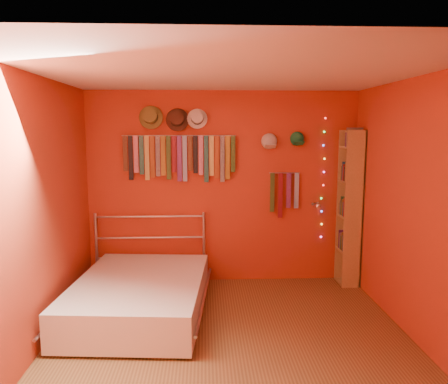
{
  "coord_description": "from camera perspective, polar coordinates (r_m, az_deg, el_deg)",
  "views": [
    {
      "loc": [
        -0.24,
        -3.9,
        2.01
      ],
      "look_at": [
        -0.03,
        0.9,
        1.32
      ],
      "focal_mm": 35.0,
      "sensor_mm": 36.0,
      "label": 1
    }
  ],
  "objects": [
    {
      "name": "small_tie_rack",
      "position": [
        5.74,
        7.84,
        0.12
      ],
      "size": [
        0.4,
        0.03,
        0.59
      ],
      "color": "#B0B0B5",
      "rests_on": "back_wall"
    },
    {
      "name": "ground",
      "position": [
        4.4,
        0.92,
        -19.01
      ],
      "size": [
        3.5,
        3.5,
        0.0
      ],
      "primitive_type": "plane",
      "color": "brown",
      "rests_on": "ground"
    },
    {
      "name": "bookshelf",
      "position": [
        5.84,
        16.45,
        -1.92
      ],
      "size": [
        0.25,
        0.34,
        2.0
      ],
      "color": "olive",
      "rests_on": "ground"
    },
    {
      "name": "reading_lamp",
      "position": [
        5.68,
        12.08,
        -1.74
      ],
      "size": [
        0.07,
        0.31,
        0.09
      ],
      "color": "#B0B0B5",
      "rests_on": "back_wall"
    },
    {
      "name": "bed",
      "position": [
        4.95,
        -10.91,
        -13.14
      ],
      "size": [
        1.58,
        2.01,
        0.94
      ],
      "rotation": [
        0.0,
        0.0,
        -0.08
      ],
      "color": "#B0B0B5",
      "rests_on": "ground"
    },
    {
      "name": "cap_white",
      "position": [
        5.66,
        5.91,
        6.59
      ],
      "size": [
        0.19,
        0.24,
        0.19
      ],
      "color": "beige",
      "rests_on": "back_wall"
    },
    {
      "name": "left_wall",
      "position": [
        4.25,
        -23.34,
        -2.78
      ],
      "size": [
        0.02,
        3.5,
        2.5
      ],
      "primitive_type": "cube",
      "color": "#AB361B",
      "rests_on": "ground"
    },
    {
      "name": "tie_rack",
      "position": [
        5.6,
        -5.77,
        4.77
      ],
      "size": [
        1.45,
        0.03,
        0.6
      ],
      "color": "#B0B0B5",
      "rests_on": "back_wall"
    },
    {
      "name": "fairy_lights",
      "position": [
        5.86,
        12.8,
        1.71
      ],
      "size": [
        0.05,
        0.02,
        1.59
      ],
      "color": "#FF3333",
      "rests_on": "back_wall"
    },
    {
      "name": "cap_green",
      "position": [
        5.72,
        9.51,
        6.87
      ],
      "size": [
        0.18,
        0.23,
        0.18
      ],
      "color": "#1C7F43",
      "rests_on": "back_wall"
    },
    {
      "name": "back_wall",
      "position": [
        5.71,
        -0.13,
        0.55
      ],
      "size": [
        3.5,
        0.02,
        2.5
      ],
      "primitive_type": "cube",
      "color": "#AB361B",
      "rests_on": "ground"
    },
    {
      "name": "fedora_olive",
      "position": [
        5.6,
        -9.58,
        9.68
      ],
      "size": [
        0.3,
        0.16,
        0.29
      ],
      "rotation": [
        1.36,
        0.0,
        0.0
      ],
      "color": "olive",
      "rests_on": "back_wall"
    },
    {
      "name": "fedora_white",
      "position": [
        5.56,
        -3.52,
        9.62
      ],
      "size": [
        0.26,
        0.14,
        0.25
      ],
      "rotation": [
        1.36,
        0.0,
        0.0
      ],
      "color": "beige",
      "rests_on": "back_wall"
    },
    {
      "name": "fedora_brown",
      "position": [
        5.57,
        -6.13,
        9.46
      ],
      "size": [
        0.29,
        0.16,
        0.29
      ],
      "rotation": [
        1.36,
        0.0,
        0.0
      ],
      "color": "#3F2116",
      "rests_on": "back_wall"
    },
    {
      "name": "right_wall",
      "position": [
        4.45,
        24.11,
        -2.37
      ],
      "size": [
        0.02,
        3.5,
        2.5
      ],
      "primitive_type": "cube",
      "color": "#AB361B",
      "rests_on": "ground"
    },
    {
      "name": "ceiling",
      "position": [
        3.94,
        1.0,
        15.34
      ],
      "size": [
        3.5,
        3.5,
        0.02
      ],
      "primitive_type": "cube",
      "color": "white",
      "rests_on": "back_wall"
    }
  ]
}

